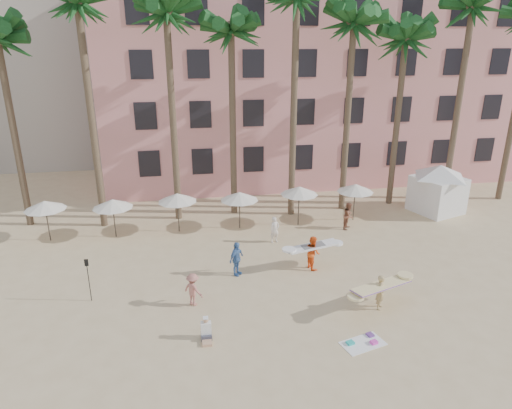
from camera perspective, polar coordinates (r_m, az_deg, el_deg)
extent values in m
plane|color=#D1B789|center=(20.04, 5.91, -16.61)|extent=(120.00, 120.00, 0.00)
cube|color=pink|center=(43.20, 6.25, 14.70)|extent=(35.00, 14.00, 16.00)
cylinder|color=brown|center=(33.16, -27.91, 7.43)|extent=(0.44, 0.44, 12.00)
cylinder|color=brown|center=(30.81, -19.82, 9.67)|extent=(0.44, 0.44, 14.00)
cylinder|color=brown|center=(30.87, -10.33, 10.06)|extent=(0.44, 0.44, 13.50)
cylinder|color=brown|center=(31.65, -2.92, 9.68)|extent=(0.44, 0.44, 12.50)
cylinder|color=brown|center=(31.23, 4.72, 11.36)|extent=(0.44, 0.44, 14.50)
cylinder|color=brown|center=(33.02, 11.33, 10.19)|extent=(0.44, 0.44, 13.00)
cylinder|color=brown|center=(35.15, 17.19, 9.45)|extent=(0.44, 0.44, 12.00)
cylinder|color=brown|center=(36.12, 23.84, 10.53)|extent=(0.44, 0.44, 14.00)
cylinder|color=#332B23|center=(31.05, -24.60, -1.98)|extent=(0.07, 0.07, 2.50)
cone|color=white|center=(30.69, -24.90, -0.08)|extent=(2.50, 2.50, 0.55)
cylinder|color=#332B23|center=(30.14, -17.30, -1.76)|extent=(0.07, 0.07, 2.40)
cone|color=white|center=(29.79, -17.51, 0.12)|extent=(2.50, 2.50, 0.55)
cylinder|color=#332B23|center=(29.99, -9.69, -1.12)|extent=(0.07, 0.07, 2.50)
cone|color=white|center=(29.62, -9.82, 0.87)|extent=(2.50, 2.50, 0.55)
cylinder|color=#332B23|center=(30.13, -2.07, -0.83)|extent=(0.07, 0.07, 2.40)
cone|color=white|center=(29.78, -2.10, 1.06)|extent=(2.50, 2.50, 0.55)
cylinder|color=#332B23|center=(30.74, 5.36, -0.28)|extent=(0.07, 0.07, 2.60)
cone|color=white|center=(30.37, 5.43, 1.76)|extent=(2.50, 2.50, 0.55)
cylinder|color=#332B23|center=(32.16, 12.17, 0.18)|extent=(0.07, 0.07, 2.50)
cone|color=white|center=(31.81, 12.32, 2.04)|extent=(2.50, 2.50, 0.55)
cube|color=white|center=(35.52, 21.69, 1.16)|extent=(3.81, 3.81, 2.60)
cone|color=white|center=(35.03, 22.05, 3.87)|extent=(5.72, 5.72, 0.90)
cube|color=white|center=(20.29, 13.23, -16.55)|extent=(2.00, 1.45, 0.02)
cube|color=#28ADA4|center=(20.11, 11.71, -16.56)|extent=(0.36, 0.32, 0.10)
cube|color=#E13EB8|center=(20.34, 14.53, -16.32)|extent=(0.33, 0.29, 0.12)
cube|color=#653886|center=(20.76, 14.08, -15.51)|extent=(0.33, 0.36, 0.08)
imported|color=tan|center=(22.30, 15.35, -10.50)|extent=(0.67, 0.75, 1.72)
cube|color=beige|center=(22.13, 15.43, -9.73)|extent=(3.39, 2.12, 0.40)
imported|color=#FE5B1A|center=(25.21, 7.10, -5.96)|extent=(0.89, 1.04, 1.88)
cube|color=white|center=(25.05, 7.14, -5.19)|extent=(2.88, 1.14, 0.30)
imported|color=#B1695E|center=(22.02, -7.87, -10.48)|extent=(1.18, 1.16, 1.62)
imported|color=brown|center=(30.77, 11.51, -1.38)|extent=(1.08, 1.12, 1.81)
imported|color=#4D78B4|center=(24.34, -2.46, -6.79)|extent=(1.09, 1.13, 1.89)
imported|color=beige|center=(28.17, 2.36, -3.17)|extent=(0.71, 0.59, 1.67)
cylinder|color=black|center=(23.39, -20.15, -9.02)|extent=(0.04, 0.04, 2.10)
cube|color=black|center=(22.94, -20.45, -6.82)|extent=(0.18, 0.03, 0.35)
cube|color=#3F3F4C|center=(20.10, -6.21, -16.06)|extent=(0.45, 0.42, 0.24)
cube|color=tan|center=(19.86, -6.13, -16.78)|extent=(0.40, 0.45, 0.12)
cube|color=white|center=(19.92, -6.26, -15.09)|extent=(0.44, 0.26, 0.55)
sphere|color=tan|center=(19.70, -6.30, -14.15)|extent=(0.24, 0.24, 0.24)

